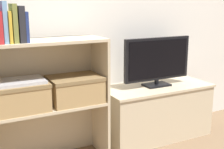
% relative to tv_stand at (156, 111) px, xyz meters
% --- Properties ---
extents(tv_stand, '(0.94, 0.42, 0.46)m').
position_rel_tv_stand_xyz_m(tv_stand, '(0.00, 0.00, 0.00)').
color(tv_stand, '#CCB793').
rests_on(tv_stand, ground_plane).
extents(tv, '(0.62, 0.14, 0.41)m').
position_rel_tv_stand_xyz_m(tv, '(0.00, -0.00, 0.45)').
color(tv, black).
rests_on(tv, tv_stand).
extents(bookshelf_lower_tier, '(0.82, 0.31, 0.45)m').
position_rel_tv_stand_xyz_m(bookshelf_lower_tier, '(-0.95, 0.01, 0.05)').
color(bookshelf_lower_tier, '#CCB793').
rests_on(bookshelf_lower_tier, ground_plane).
extents(bookshelf_upper_tier, '(0.82, 0.31, 0.46)m').
position_rel_tv_stand_xyz_m(bookshelf_upper_tier, '(-0.95, 0.01, 0.51)').
color(bookshelf_upper_tier, '#CCB793').
rests_on(bookshelf_upper_tier, bookshelf_lower_tier).
extents(book_skyblue, '(0.03, 0.12, 0.25)m').
position_rel_tv_stand_xyz_m(book_skyblue, '(-1.21, -0.10, 0.80)').
color(book_skyblue, '#709ECC').
rests_on(book_skyblue, bookshelf_upper_tier).
extents(book_mustard, '(0.02, 0.15, 0.19)m').
position_rel_tv_stand_xyz_m(book_mustard, '(-1.19, -0.10, 0.77)').
color(book_mustard, gold).
rests_on(book_mustard, bookshelf_upper_tier).
extents(book_olive, '(0.03, 0.13, 0.24)m').
position_rel_tv_stand_xyz_m(book_olive, '(-1.16, -0.10, 0.79)').
color(book_olive, olive).
rests_on(book_olive, bookshelf_upper_tier).
extents(book_charcoal, '(0.04, 0.14, 0.22)m').
position_rel_tv_stand_xyz_m(book_charcoal, '(-1.12, -0.10, 0.79)').
color(book_charcoal, '#232328').
rests_on(book_charcoal, bookshelf_upper_tier).
extents(book_navy, '(0.02, 0.13, 0.19)m').
position_rel_tv_stand_xyz_m(book_navy, '(-1.09, -0.10, 0.77)').
color(book_navy, navy).
rests_on(book_navy, bookshelf_upper_tier).
extents(storage_basket_left, '(0.37, 0.28, 0.19)m').
position_rel_tv_stand_xyz_m(storage_basket_left, '(-1.15, -0.06, 0.32)').
color(storage_basket_left, tan).
rests_on(storage_basket_left, bookshelf_lower_tier).
extents(storage_basket_right, '(0.37, 0.28, 0.19)m').
position_rel_tv_stand_xyz_m(storage_basket_right, '(-0.76, -0.06, 0.32)').
color(storage_basket_right, tan).
rests_on(storage_basket_right, bookshelf_lower_tier).
extents(laptop, '(0.33, 0.23, 0.02)m').
position_rel_tv_stand_xyz_m(laptop, '(-1.15, -0.06, 0.42)').
color(laptop, '#BCBCC1').
rests_on(laptop, storage_basket_left).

